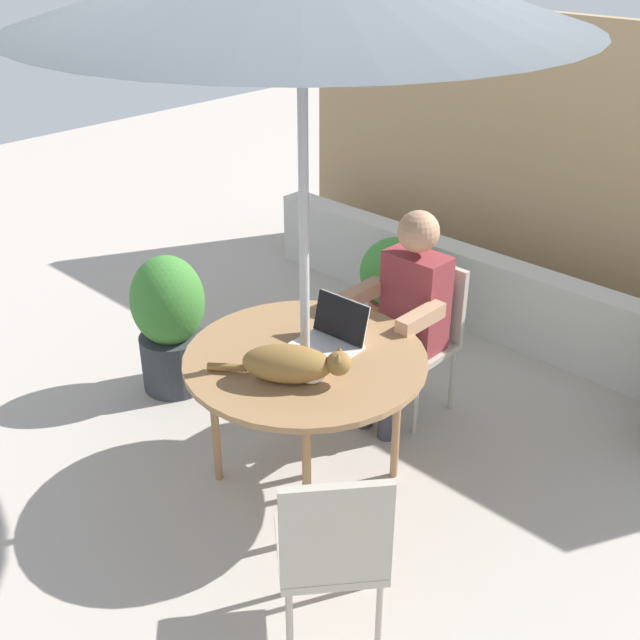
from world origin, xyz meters
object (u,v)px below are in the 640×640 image
Objects in this scene: patio_table at (305,365)px; person_seated at (407,309)px; potted_plant_corner at (395,282)px; chair_empty at (332,546)px; laptop at (334,332)px; chair_occupied at (423,327)px; cat at (293,364)px; potted_plant_by_chair at (170,321)px.

person_seated is at bearing 90.00° from patio_table.
patio_table is 1.67m from potted_plant_corner.
potted_plant_corner is (-1.43, 2.15, -0.14)m from chair_empty.
person_seated is 3.88× the size of laptop.
chair_occupied is 1.54× the size of cat.
patio_table is 1.31× the size of chair_occupied.
person_seated is 1.82× the size of potted_plant_corner.
person_seated is 1.39m from potted_plant_by_chair.
person_seated is 0.61m from laptop.
chair_occupied is at bearing 90.00° from patio_table.
chair_occupied reaches higher than patio_table.
chair_occupied is 0.80m from laptop.
chair_empty is 1.62m from person_seated.
chair_occupied is 1.00× the size of chair_empty.
potted_plant_by_chair is 1.27× the size of potted_plant_corner.
chair_empty is at bearing -20.01° from potted_plant_by_chair.
patio_table is 2.02× the size of cat.
patio_table is 0.77m from person_seated.
chair_occupied and chair_empty have the same top height.
chair_empty is 1.31× the size of potted_plant_corner.
chair_occupied is at bearing 91.45° from laptop.
chair_occupied is 0.23m from person_seated.
cat reaches higher than potted_plant_by_chair.
person_seated is 1.43× the size of potted_plant_by_chair.
laptop is 1.25m from potted_plant_by_chair.
chair_empty is (0.77, -1.57, 0.00)m from chair_occupied.
laptop is at bearing 104.02° from cat.
cat is 1.36m from potted_plant_by_chair.
patio_table is 0.94m from chair_occupied.
laptop reaches higher than cat.
patio_table is at bearing -96.15° from laptop.
chair_empty is at bearing -39.85° from patio_table.
patio_table is 0.26m from cat.
patio_table is 0.95× the size of person_seated.
person_seated is at bearing -48.36° from potted_plant_corner.
patio_table is 3.67× the size of laptop.
chair_occupied is 1.46m from potted_plant_by_chair.
laptop is 0.55× the size of cat.
chair_occupied is at bearing 90.00° from person_seated.
chair_occupied is at bearing -41.51° from potted_plant_corner.
laptop is (0.02, -0.60, 0.11)m from person_seated.
person_seated reaches higher than potted_plant_corner.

